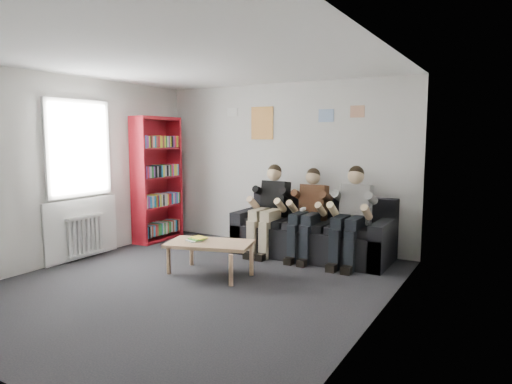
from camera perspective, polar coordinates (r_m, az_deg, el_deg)
room_shell at (r=5.53m, az=-8.20°, el=1.98°), size 5.00×5.00×5.00m
sofa at (r=7.08m, az=7.14°, el=-5.29°), size 2.37×0.97×0.91m
bookshelf at (r=8.17m, az=-12.21°, el=1.58°), size 0.32×0.97×2.16m
coffee_table at (r=6.08m, az=-5.82°, el=-6.74°), size 1.10×0.60×0.44m
game_cases at (r=6.16m, az=-7.46°, el=-5.84°), size 0.25×0.21×0.05m
person_left at (r=7.10m, az=1.61°, el=-2.18°), size 0.41×0.89×1.39m
person_middle at (r=6.82m, az=6.51°, el=-2.71°), size 0.40×0.85×1.35m
person_right at (r=6.59m, az=11.78°, el=-2.98°), size 0.42×0.91×1.41m
radiator at (r=7.32m, az=-20.51°, el=-5.11°), size 0.10×0.64×0.60m
window at (r=7.27m, az=-21.10°, el=0.21°), size 0.05×1.30×2.36m
poster_large at (r=7.81m, az=0.77°, el=8.60°), size 0.42×0.01×0.55m
poster_blue at (r=7.33m, az=8.76°, el=9.42°), size 0.25×0.01×0.20m
poster_pink at (r=7.17m, az=12.55°, el=9.80°), size 0.22×0.01×0.18m
poster_sign at (r=8.13m, az=-2.98°, el=9.94°), size 0.20×0.01×0.14m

